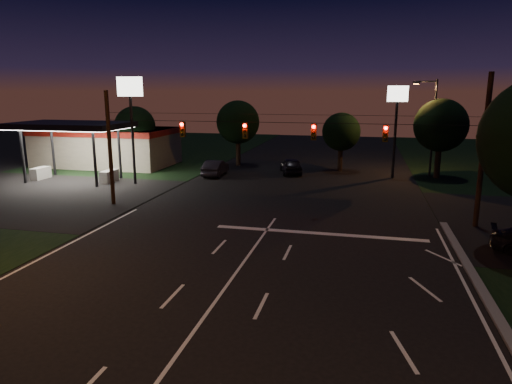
% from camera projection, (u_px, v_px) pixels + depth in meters
% --- Properties ---
extents(ground, '(140.00, 140.00, 0.00)m').
position_uv_depth(ground, '(198.00, 326.00, 15.75)').
color(ground, black).
rests_on(ground, ground).
extents(cross_street_left, '(20.00, 16.00, 0.02)m').
position_uv_depth(cross_street_left, '(28.00, 195.00, 35.46)').
color(cross_street_left, black).
rests_on(cross_street_left, ground).
extents(stop_bar, '(12.00, 0.50, 0.01)m').
position_uv_depth(stop_bar, '(318.00, 233.00, 26.00)').
color(stop_bar, silver).
rests_on(stop_bar, ground).
extents(utility_pole_right, '(0.30, 0.30, 9.00)m').
position_uv_depth(utility_pole_right, '(475.00, 227.00, 27.29)').
color(utility_pole_right, black).
rests_on(utility_pole_right, ground).
extents(utility_pole_left, '(0.28, 0.28, 8.00)m').
position_uv_depth(utility_pole_left, '(114.00, 204.00, 32.71)').
color(utility_pole_left, black).
rests_on(utility_pole_left, ground).
extents(signal_span, '(24.00, 0.40, 1.56)m').
position_uv_depth(signal_span, '(279.00, 130.00, 28.77)').
color(signal_span, black).
rests_on(signal_span, ground).
extents(gas_station, '(14.20, 16.10, 5.25)m').
position_uv_depth(gas_station, '(105.00, 144.00, 49.03)').
color(gas_station, gray).
rests_on(gas_station, ground).
extents(pole_sign_left_near, '(2.20, 0.30, 9.10)m').
position_uv_depth(pole_sign_left_near, '(131.00, 103.00, 38.30)').
color(pole_sign_left_near, black).
rests_on(pole_sign_left_near, ground).
extents(pole_sign_right, '(1.80, 0.30, 8.40)m').
position_uv_depth(pole_sign_right, '(397.00, 110.00, 41.09)').
color(pole_sign_right, black).
rests_on(pole_sign_right, ground).
extents(street_light_right_far, '(2.20, 0.35, 9.00)m').
position_uv_depth(street_light_right_far, '(431.00, 121.00, 42.48)').
color(street_light_right_far, black).
rests_on(street_light_right_far, ground).
extents(tree_far_a, '(4.20, 4.20, 6.42)m').
position_uv_depth(tree_far_a, '(136.00, 127.00, 47.49)').
color(tree_far_a, black).
rests_on(tree_far_a, ground).
extents(tree_far_b, '(4.60, 4.60, 6.98)m').
position_uv_depth(tree_far_b, '(238.00, 123.00, 48.97)').
color(tree_far_b, black).
rests_on(tree_far_b, ground).
extents(tree_far_c, '(3.80, 3.80, 5.86)m').
position_uv_depth(tree_far_c, '(341.00, 132.00, 45.67)').
color(tree_far_c, black).
rests_on(tree_far_c, ground).
extents(tree_far_d, '(4.80, 4.80, 7.30)m').
position_uv_depth(tree_far_d, '(441.00, 126.00, 41.57)').
color(tree_far_d, black).
rests_on(tree_far_d, ground).
extents(car_oncoming_a, '(3.02, 4.91, 1.56)m').
position_uv_depth(car_oncoming_a, '(291.00, 166.00, 44.69)').
color(car_oncoming_a, black).
rests_on(car_oncoming_a, ground).
extents(car_oncoming_b, '(1.79, 4.59, 1.49)m').
position_uv_depth(car_oncoming_b, '(215.00, 168.00, 43.65)').
color(car_oncoming_b, black).
rests_on(car_oncoming_b, ground).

